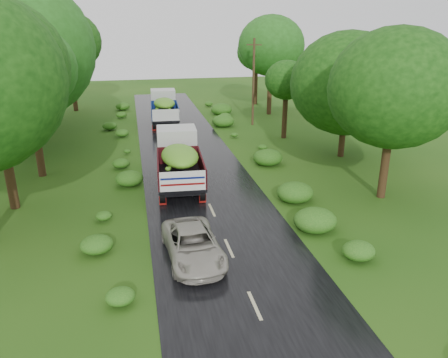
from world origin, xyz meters
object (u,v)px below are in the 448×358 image
object	(u,v)px
truck_near	(179,157)
utility_pole	(253,81)
car	(193,245)
truck_far	(164,106)

from	to	relation	value
truck_near	utility_pole	xyz separation A→B (m)	(8.21, 13.74, 2.28)
truck_near	utility_pole	size ratio (longest dim) A/B	0.92
truck_near	car	bearing A→B (deg)	-89.47
truck_near	car	world-z (taller)	truck_near
utility_pole	car	bearing A→B (deg)	-88.23
truck_far	utility_pole	world-z (taller)	utility_pole
truck_near	truck_far	world-z (taller)	truck_near
truck_far	car	size ratio (longest dim) A/B	1.50
truck_near	truck_far	bearing A→B (deg)	91.78
truck_far	car	xyz separation A→B (m)	(-0.87, -24.82, -0.93)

